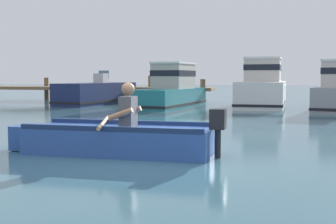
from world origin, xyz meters
TOP-DOWN VIEW (x-y plane):
  - ground_plane at (0.00, 0.00)m, footprint 120.00×120.00m
  - wooden_dock at (-7.66, 14.77)m, footprint 12.70×1.64m
  - rowboat_with_person at (-0.71, 0.11)m, footprint 3.70×1.92m
  - moored_boat_navy at (-6.44, 12.61)m, footprint 2.35×5.14m
  - moored_boat_teal at (-2.67, 11.80)m, footprint 2.31×5.28m
  - moored_boat_white at (1.10, 12.69)m, footprint 1.99×4.89m

SIDE VIEW (x-z plane):
  - ground_plane at x=0.00m, z-range 0.00..0.00m
  - rowboat_with_person at x=-0.71m, z-range -0.34..0.85m
  - moored_boat_navy at x=-6.44m, z-range -0.31..1.25m
  - wooden_dock at x=-7.66m, z-range 0.00..1.33m
  - moored_boat_teal at x=-2.67m, z-range -0.25..1.64m
  - moored_boat_white at x=1.10m, z-range -0.25..1.84m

